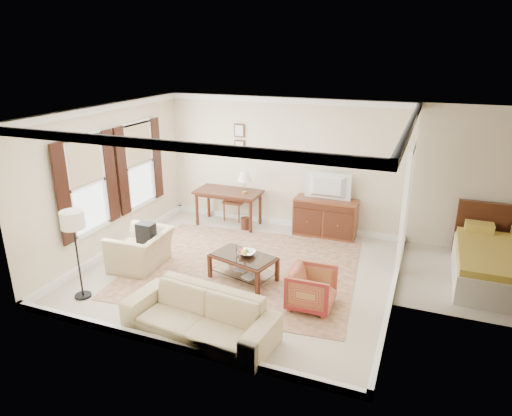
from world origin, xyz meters
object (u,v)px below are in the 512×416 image
Objects in this scene: striped_armchair at (312,287)px; club_armchair at (140,244)px; sideboard at (325,217)px; coffee_table at (243,261)px; sofa at (199,309)px; tv at (327,178)px; writing_desk at (228,195)px.

club_armchair is (-3.32, 0.21, 0.11)m from striped_armchair.
sideboard reaches higher than striped_armchair.
club_armchair is at bearing -173.56° from coffee_table.
coffee_table is 1.99m from club_armchair.
sideboard is at bearing 85.67° from sofa.
tv is 1.32× the size of striped_armchair.
sofa is (-0.80, -4.24, -0.87)m from tv.
sideboard reaches higher than coffee_table.
club_armchair is at bearing -103.69° from writing_desk.
writing_desk is 2.71m from coffee_table.
sideboard is (2.22, 0.18, -0.29)m from writing_desk.
tv is (0.00, -0.02, 0.89)m from sideboard.
club_armchair is 2.55m from sofa.
sofa is (0.07, -1.75, 0.07)m from coffee_table.
writing_desk is at bearing 120.12° from coffee_table.
coffee_table is (-0.87, -2.49, -0.94)m from tv.
sofa reaches higher than sideboard.
coffee_table is 1.75m from sofa.
sideboard reaches higher than writing_desk.
sideboard is 2.66m from coffee_table.
striped_armchair is at bearing -80.69° from sideboard.
coffee_table is 1.16× the size of club_armchair.
sofa reaches higher than coffee_table.
coffee_table is 1.73× the size of striped_armchair.
coffee_table is 0.56× the size of sofa.
striped_armchair is 0.32× the size of sofa.
writing_desk is 4.33m from sofa.
writing_desk is 2.30m from tv.
writing_desk is at bearing 43.36° from striped_armchair.
sideboard is at bearing 70.91° from coffee_table.
sofa is (1.42, -4.08, -0.27)m from writing_desk.
club_armchair reaches higher than sofa.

